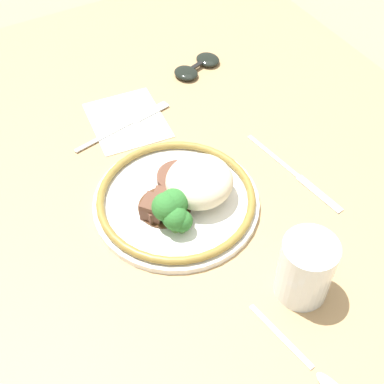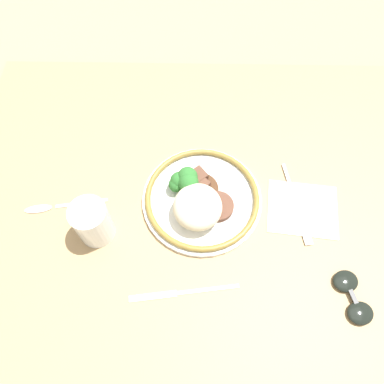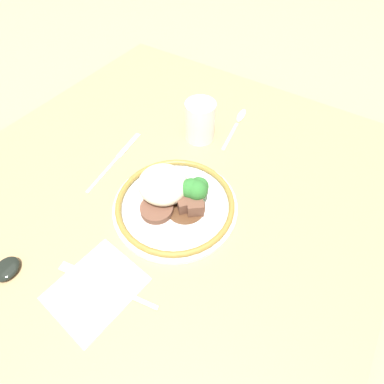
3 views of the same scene
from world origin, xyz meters
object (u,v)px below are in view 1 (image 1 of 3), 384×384
plate (181,196)px  spoon (321,377)px  juice_glass (305,272)px  knife (296,175)px  sunglasses (197,66)px  fork (132,122)px

plate → spoon: plate is taller
plate → juice_glass: juice_glass is taller
knife → sunglasses: 0.32m
spoon → juice_glass: bearing=145.2°
plate → knife: bearing=79.8°
knife → sunglasses: size_ratio=1.85×
sunglasses → knife: bearing=-16.6°
plate → knife: 0.19m
knife → spoon: bearing=-39.5°
fork → spoon: 0.52m
knife → sunglasses: bearing=171.6°
sunglasses → fork: bearing=-81.9°
plate → sunglasses: plate is taller
juice_glass → spoon: juice_glass is taller
juice_glass → knife: size_ratio=0.47×
plate → spoon: 0.31m
sunglasses → spoon: bearing=-32.4°
juice_glass → sunglasses: size_ratio=0.87×
fork → sunglasses: bearing=14.0°
plate → spoon: size_ratio=1.45×
juice_glass → fork: 0.41m
plate → juice_glass: (0.20, 0.07, 0.02)m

